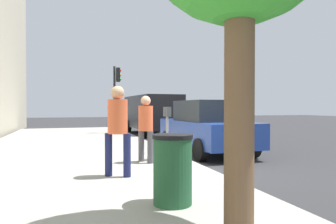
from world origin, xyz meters
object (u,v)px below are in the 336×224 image
at_px(trash_bin, 173,169).
at_px(parked_sedan_near, 206,126).
at_px(pedestrian_bystander, 118,123).
at_px(parked_van_far, 151,112).
at_px(traffic_signal, 116,88).
at_px(parking_meter, 167,122).
at_px(pedestrian_at_meter, 146,124).

bearing_deg(trash_bin, parked_sedan_near, -29.92).
height_order(pedestrian_bystander, parked_van_far, parked_van_far).
bearing_deg(parked_sedan_near, traffic_signal, 15.61).
bearing_deg(parked_van_far, pedestrian_bystander, 161.61).
distance_m(pedestrian_bystander, parked_sedan_near, 4.73).
distance_m(parking_meter, pedestrian_at_meter, 0.68).
bearing_deg(pedestrian_bystander, parking_meter, -14.04).
height_order(pedestrian_bystander, trash_bin, pedestrian_bystander).
distance_m(pedestrian_bystander, traffic_signal, 10.52).
bearing_deg(traffic_signal, parking_meter, -179.50).
bearing_deg(trash_bin, parked_van_far, -13.47).
distance_m(pedestrian_at_meter, parked_sedan_near, 3.16).
bearing_deg(pedestrian_at_meter, parking_meter, -6.77).
distance_m(parking_meter, traffic_signal, 8.88).
relative_size(parking_meter, parked_van_far, 0.27).
bearing_deg(pedestrian_bystander, parked_sedan_near, -16.56).
bearing_deg(pedestrian_at_meter, parked_sedan_near, 10.78).
xyz_separation_m(pedestrian_at_meter, parked_van_far, (9.09, -2.56, 0.12)).
height_order(pedestrian_at_meter, trash_bin, pedestrian_at_meter).
xyz_separation_m(parking_meter, parked_van_far, (8.88, -1.92, 0.09)).
height_order(parking_meter, trash_bin, parking_meter).
xyz_separation_m(pedestrian_bystander, parked_van_far, (10.44, -3.47, 0.02)).
relative_size(parking_meter, pedestrian_at_meter, 0.84).
height_order(traffic_signal, trash_bin, traffic_signal).
relative_size(parking_meter, parked_sedan_near, 0.32).
bearing_deg(pedestrian_bystander, traffic_signal, 22.72).
height_order(parking_meter, pedestrian_bystander, pedestrian_bystander).
bearing_deg(pedestrian_bystander, trash_bin, -135.10).
relative_size(pedestrian_bystander, parked_van_far, 0.35).
bearing_deg(pedestrian_bystander, pedestrian_at_meter, -3.22).
xyz_separation_m(parked_van_far, traffic_signal, (-0.11, 1.99, 1.32)).
height_order(parking_meter, parked_van_far, parked_van_far).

